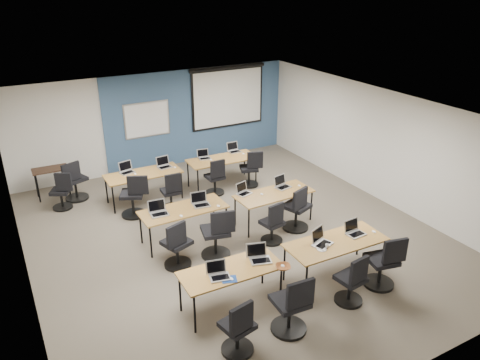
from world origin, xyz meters
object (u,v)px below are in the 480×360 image
laptop_2 (321,240)px  laptop_9 (164,165)px  training_table_front_right (336,244)px  laptop_11 (234,149)px  spare_chair_a (75,184)px  task_chair_1 (292,309)px  laptop_5 (200,202)px  task_chair_2 (352,284)px  task_chair_4 (177,248)px  projector_screen (228,94)px  training_table_front_left (231,272)px  task_chair_10 (216,180)px  training_table_mid_right (274,195)px  task_chair_6 (273,226)px  task_chair_0 (238,332)px  training_table_mid_left (183,211)px  task_chair_8 (134,199)px  spare_chair_b (62,194)px  training_table_back_right (222,160)px  task_chair_9 (172,194)px  training_table_back_left (143,175)px  laptop_6 (243,191)px  laptop_3 (354,231)px  task_chair_5 (217,237)px  laptop_0 (218,273)px  task_chair_11 (250,172)px  laptop_10 (204,156)px  laptop_1 (259,256)px  laptop_8 (127,170)px  laptop_4 (158,211)px  task_chair_7 (297,212)px  laptop_7 (282,184)px  whiteboard (147,120)px  task_chair_3 (384,266)px  utility_table (51,173)px

laptop_2 → laptop_9: laptop_2 is taller
training_table_front_right → laptop_11: size_ratio=5.75×
laptop_2 → spare_chair_a: (-3.21, 5.48, -0.37)m
task_chair_1 → laptop_5: task_chair_1 is taller
task_chair_2 → task_chair_4: size_ratio=0.96×
projector_screen → training_table_front_left: projector_screen is taller
task_chair_4 → task_chair_10: (2.05, 2.54, -0.02)m
training_table_mid_right → task_chair_6: (-0.48, -0.72, -0.30)m
training_table_front_left → task_chair_0: task_chair_0 is taller
training_table_mid_left → laptop_5: bearing=-1.4°
task_chair_8 → spare_chair_b: (-1.38, 1.16, -0.04)m
training_table_front_left → task_chair_6: bearing=40.2°
training_table_back_right → task_chair_9: 1.85m
spare_chair_a → task_chair_4: bearing=-94.7°
training_table_back_left → laptop_6: laptop_6 is taller
task_chair_8 → laptop_3: bearing=-28.5°
task_chair_10 → training_table_back_right: bearing=45.8°
task_chair_4 → task_chair_5: 0.82m
laptop_0 → laptop_3: (2.78, -0.01, 0.00)m
training_table_front_right → spare_chair_a: bearing=123.4°
projector_screen → task_chair_11: projector_screen is taller
laptop_10 → laptop_11: laptop_11 is taller
laptop_1 → task_chair_9: (-0.11, 3.77, -0.41)m
training_table_mid_left → laptop_8: bearing=99.5°
task_chair_1 → laptop_2: task_chair_1 is taller
training_table_front_left → task_chair_4: 1.57m
laptop_4 → task_chair_7: 2.94m
laptop_5 → spare_chair_b: size_ratio=0.36×
training_table_mid_right → laptop_7: laptop_7 is taller
task_chair_2 → task_chair_0: bearing=174.8°
task_chair_10 → laptop_11: 1.28m
training_table_mid_right → task_chair_4: size_ratio=1.73×
task_chair_1 → task_chair_4: (-0.87, 2.49, -0.02)m
laptop_5 → spare_chair_a: size_ratio=0.33×
whiteboard → laptop_11: (1.82, -1.65, -0.66)m
task_chair_3 → task_chair_6: size_ratio=1.08×
utility_table → laptop_10: bearing=-15.5°
task_chair_2 → laptop_8: size_ratio=2.87×
laptop_5 → training_table_front_right: bearing=-50.8°
laptop_7 → laptop_5: bearing=165.2°
laptop_8 → task_chair_9: size_ratio=0.35×
whiteboard → training_table_mid_right: whiteboard is taller
training_table_back_left → task_chair_5: (0.45, -3.09, -0.25)m
projector_screen → task_chair_0: size_ratio=2.48×
training_table_back_right → task_chair_10: task_chair_10 is taller
training_table_front_right → laptop_7: 2.47m
task_chair_11 → task_chair_9: bearing=-153.3°
training_table_back_left → task_chair_9: (0.41, -0.75, -0.30)m
laptop_8 → task_chair_11: 3.14m
training_table_mid_right → task_chair_3: bearing=-83.2°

